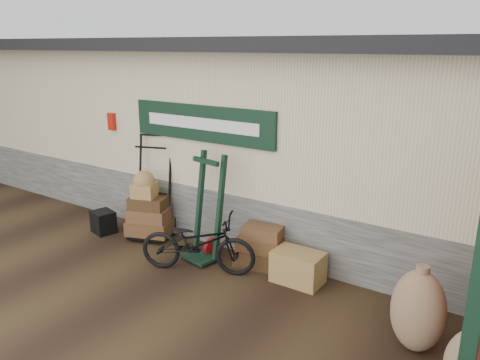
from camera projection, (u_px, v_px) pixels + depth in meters
name	position (u px, v px, depth m)	size (l,w,h in m)	color
ground	(179.00, 270.00, 6.69)	(80.00, 80.00, 0.00)	black
station_building	(276.00, 130.00, 8.42)	(14.40, 4.10, 3.20)	#4C4C47
porter_trolley	(153.00, 186.00, 7.71)	(0.86, 0.64, 1.72)	black
green_barrow	(207.00, 208.00, 6.86)	(0.58, 0.49, 1.60)	black
suitcase_stack	(260.00, 245.00, 6.75)	(0.70, 0.44, 0.62)	#3D2613
wicker_hamper	(298.00, 267.00, 6.30)	(0.66, 0.43, 0.43)	#9C6B3E
black_trunk	(103.00, 222.00, 7.97)	(0.38, 0.32, 0.38)	black
bicycle	(198.00, 240.00, 6.52)	(1.65, 0.57, 0.96)	black
burlap_sack_left	(418.00, 311.00, 4.83)	(0.57, 0.48, 0.91)	brown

